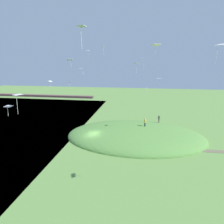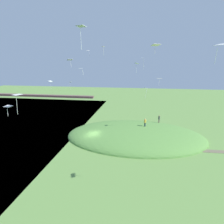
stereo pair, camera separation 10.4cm
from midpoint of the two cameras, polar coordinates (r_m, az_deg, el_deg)
The scene contains 20 objects.
ground_plane at distance 38.87m, azimuth -5.71°, elevation -8.60°, with size 160.00×160.00×0.00m, color #618A42.
grass_hill at distance 41.20m, azimuth 6.69°, elevation -7.24°, with size 28.51×18.91×4.39m, color #578A3E.
bridge_deck_far at distance 76.70m, azimuth -23.18°, elevation 4.49°, with size 47.73×1.80×0.70m, color brown.
person_near_shore at distance 40.91m, azimuth 9.57°, elevation -2.76°, with size 0.64×0.64×1.67m.
person_watching_kites at distance 45.80m, azimuth 13.53°, elevation -1.72°, with size 0.51×0.51×1.78m.
kite_0 at distance 46.27m, azimuth -12.14°, elevation 8.35°, with size 0.62×0.72×1.74m.
kite_1 at distance 27.04m, azimuth 12.64°, elevation 18.53°, with size 1.39×1.28×1.21m.
kite_2 at distance 24.55m, azimuth -28.16°, elevation 1.40°, with size 0.70×0.94×1.14m.
kite_3 at distance 21.08m, azimuth -9.09°, elevation 23.15°, with size 1.08×0.92×2.26m.
kite_5 at distance 43.32m, azimuth 13.58°, elevation 9.46°, with size 1.11×0.79×1.57m.
kite_6 at distance 38.80m, azimuth 8.85°, elevation 15.01°, with size 0.63×0.76×2.11m.
kite_7 at distance 31.60m, azimuth -9.15°, elevation 12.38°, with size 0.61×0.71×1.12m.
kite_8 at distance 20.25m, azimuth 29.10°, elevation 16.67°, with size 1.05×1.21×1.74m.
kite_9 at distance 37.53m, azimuth 9.70°, elevation 6.66°, with size 0.74×0.81×2.16m.
kite_10 at distance 40.16m, azimuth 7.13°, elevation 13.82°, with size 1.12×1.21×2.02m.
kite_11 at distance 41.85m, azimuth -17.58°, elevation 8.49°, with size 0.88×1.15×1.62m.
kite_12 at distance 42.60m, azimuth -7.22°, elevation 17.26°, with size 0.92×0.84×1.35m.
kite_13 at distance 23.14m, azimuth -26.05°, elevation 4.23°, with size 0.97×1.14×2.18m.
kite_14 at distance 43.51m, azimuth -2.66°, elevation 18.33°, with size 0.77×0.66×1.89m.
kite_15 at distance 39.56m, azimuth -12.30°, elevation 14.64°, with size 1.24×1.19×1.57m.
Camera 1 is at (9.12, -34.53, 15.32)m, focal length 31.25 mm.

